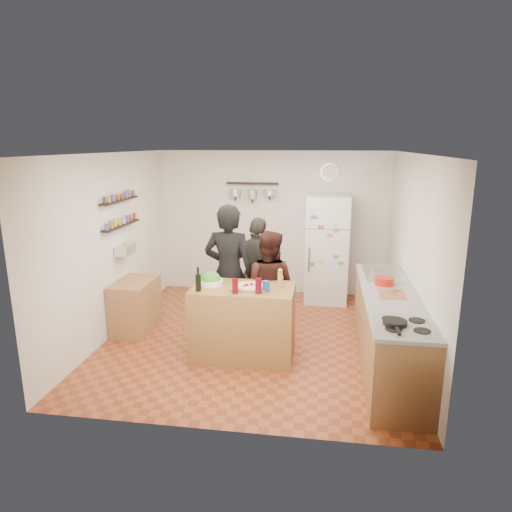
% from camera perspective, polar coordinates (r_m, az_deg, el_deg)
% --- Properties ---
extents(room_shell, '(4.20, 4.20, 4.20)m').
position_cam_1_polar(room_shell, '(6.37, 0.39, 1.49)').
color(room_shell, brown).
rests_on(room_shell, ground).
extents(prep_island, '(1.25, 0.72, 0.91)m').
position_cam_1_polar(prep_island, '(5.75, -1.60, -8.24)').
color(prep_island, olive).
rests_on(prep_island, floor).
extents(pizza_board, '(0.42, 0.34, 0.02)m').
position_cam_1_polar(pizza_board, '(5.56, -0.86, -3.93)').
color(pizza_board, brown).
rests_on(pizza_board, prep_island).
extents(pizza, '(0.34, 0.34, 0.02)m').
position_cam_1_polar(pizza, '(5.55, -0.86, -3.74)').
color(pizza, beige).
rests_on(pizza, pizza_board).
extents(salad_bowl, '(0.31, 0.31, 0.06)m').
position_cam_1_polar(salad_bowl, '(5.71, -5.70, -3.26)').
color(salad_bowl, white).
rests_on(salad_bowl, prep_island).
extents(wine_bottle, '(0.07, 0.07, 0.20)m').
position_cam_1_polar(wine_bottle, '(5.47, -7.23, -3.34)').
color(wine_bottle, black).
rests_on(wine_bottle, prep_island).
extents(wine_glass_near, '(0.07, 0.07, 0.18)m').
position_cam_1_polar(wine_glass_near, '(5.35, -2.62, -3.78)').
color(wine_glass_near, '#54070B').
rests_on(wine_glass_near, prep_island).
extents(wine_glass_far, '(0.08, 0.08, 0.18)m').
position_cam_1_polar(wine_glass_far, '(5.34, 0.31, -3.75)').
color(wine_glass_far, '#4E0612').
rests_on(wine_glass_far, prep_island).
extents(pepper_mill, '(0.06, 0.06, 0.19)m').
position_cam_1_polar(pepper_mill, '(5.55, 3.03, -3.02)').
color(pepper_mill, '#A88046').
rests_on(pepper_mill, prep_island).
extents(salt_canister, '(0.08, 0.08, 0.13)m').
position_cam_1_polar(salt_canister, '(5.41, 1.27, -3.80)').
color(salt_canister, navy).
rests_on(salt_canister, prep_island).
extents(person_left, '(0.71, 0.50, 1.87)m').
position_cam_1_polar(person_left, '(6.13, -3.39, -2.11)').
color(person_left, black).
rests_on(person_left, floor).
extents(person_center, '(0.85, 0.72, 1.52)m').
position_cam_1_polar(person_center, '(6.11, 1.54, -3.82)').
color(person_center, black).
rests_on(person_center, floor).
extents(person_back, '(1.01, 0.71, 1.59)m').
position_cam_1_polar(person_back, '(6.67, 0.32, -1.95)').
color(person_back, '#2C2A27').
rests_on(person_back, floor).
extents(counter_run, '(0.63, 2.63, 0.90)m').
position_cam_1_polar(counter_run, '(5.72, 16.30, -9.02)').
color(counter_run, '#9E7042').
rests_on(counter_run, floor).
extents(stove_top, '(0.60, 0.62, 0.02)m').
position_cam_1_polar(stove_top, '(4.68, 18.17, -8.33)').
color(stove_top, white).
rests_on(stove_top, counter_run).
extents(skillet, '(0.23, 0.23, 0.04)m').
position_cam_1_polar(skillet, '(4.65, 16.97, -7.95)').
color(skillet, black).
rests_on(skillet, stove_top).
extents(sink, '(0.50, 0.80, 0.03)m').
position_cam_1_polar(sink, '(6.36, 15.62, -2.18)').
color(sink, silver).
rests_on(sink, counter_run).
extents(cutting_board, '(0.30, 0.40, 0.02)m').
position_cam_1_polar(cutting_board, '(5.53, 16.65, -4.72)').
color(cutting_board, '#975936').
rests_on(cutting_board, counter_run).
extents(red_bowl, '(0.23, 0.23, 0.10)m').
position_cam_1_polar(red_bowl, '(5.86, 15.73, -3.03)').
color(red_bowl, '#B12014').
rests_on(red_bowl, counter_run).
extents(fridge, '(0.70, 0.68, 1.80)m').
position_cam_1_polar(fridge, '(7.72, 8.84, 0.88)').
color(fridge, white).
rests_on(fridge, floor).
extents(wall_clock, '(0.30, 0.03, 0.30)m').
position_cam_1_polar(wall_clock, '(7.87, 9.18, 10.33)').
color(wall_clock, silver).
rests_on(wall_clock, back_wall).
extents(spice_shelf_lower, '(0.12, 1.00, 0.02)m').
position_cam_1_polar(spice_shelf_lower, '(6.70, -16.46, 3.71)').
color(spice_shelf_lower, black).
rests_on(spice_shelf_lower, left_wall).
extents(spice_shelf_upper, '(0.12, 1.00, 0.02)m').
position_cam_1_polar(spice_shelf_upper, '(6.65, -16.67, 6.68)').
color(spice_shelf_upper, black).
rests_on(spice_shelf_upper, left_wall).
extents(produce_basket, '(0.18, 0.35, 0.14)m').
position_cam_1_polar(produce_basket, '(6.75, -16.02, 0.79)').
color(produce_basket, silver).
rests_on(produce_basket, left_wall).
extents(side_table, '(0.50, 0.80, 0.73)m').
position_cam_1_polar(side_table, '(6.78, -14.84, -6.01)').
color(side_table, '#AA7147').
rests_on(side_table, floor).
extents(pot_rack, '(0.90, 0.04, 0.04)m').
position_cam_1_polar(pot_rack, '(7.90, -0.46, 9.06)').
color(pot_rack, black).
rests_on(pot_rack, back_wall).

